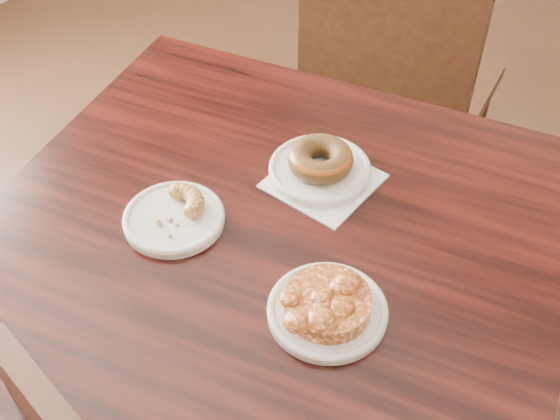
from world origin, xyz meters
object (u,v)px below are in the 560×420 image
Objects in this scene: chair_far at (403,90)px; glazed_donut at (320,159)px; cafe_table at (267,372)px; apple_fritter at (328,300)px; cruller_fragment at (173,210)px.

glazed_donut is (0.18, -0.69, 0.34)m from chair_far.
apple_fritter is (0.15, -0.05, 0.41)m from cafe_table.
cafe_table is 1.04× the size of chair_far.
cafe_table is 0.43m from cruller_fragment.
chair_far is (-0.21, 0.88, 0.08)m from cafe_table.
cruller_fragment is (-0.31, 0.00, -0.01)m from apple_fritter.
apple_fritter reaches higher than cruller_fragment.
chair_far reaches higher than apple_fritter.
apple_fritter is 0.31m from cruller_fragment.
cruller_fragment is (-0.15, -0.04, 0.40)m from cafe_table.
cafe_table is at bearing -82.79° from glazed_donut.
glazed_donut reaches higher than cafe_table.
apple_fritter is (0.36, -0.93, 0.33)m from chair_far.
cafe_table is 5.64× the size of apple_fritter.
glazed_donut is 0.27m from cruller_fragment.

